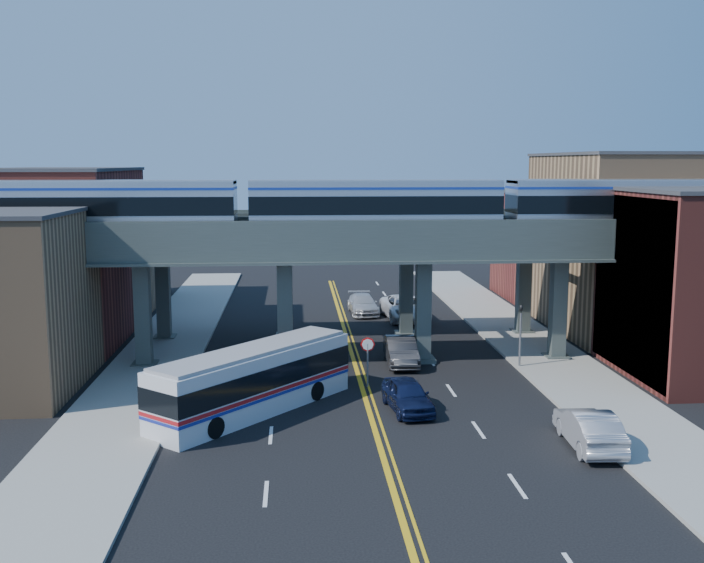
{
  "coord_description": "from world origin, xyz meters",
  "views": [
    {
      "loc": [
        -3.39,
        -36.22,
        11.5
      ],
      "look_at": [
        -0.31,
        5.67,
        5.14
      ],
      "focal_mm": 40.0,
      "sensor_mm": 36.0,
      "label": 1
    }
  ],
  "objects_px": {
    "stop_sign": "(368,354)",
    "transit_bus": "(254,381)",
    "car_lane_d": "(363,304)",
    "car_lane_a": "(407,395)",
    "car_parked_curb": "(589,428)",
    "car_lane_b": "(401,351)",
    "traffic_signal": "(521,329)",
    "transit_train": "(375,205)",
    "car_lane_c": "(405,308)"
  },
  "relations": [
    {
      "from": "stop_sign",
      "to": "transit_bus",
      "type": "height_order",
      "value": "transit_bus"
    },
    {
      "from": "car_lane_d",
      "to": "transit_bus",
      "type": "bearing_deg",
      "value": -109.52
    },
    {
      "from": "car_lane_a",
      "to": "car_parked_curb",
      "type": "xyz_separation_m",
      "value": [
        6.7,
        -5.29,
        0.06
      ]
    },
    {
      "from": "car_lane_b",
      "to": "car_lane_d",
      "type": "relative_size",
      "value": 0.94
    },
    {
      "from": "transit_bus",
      "to": "car_lane_b",
      "type": "xyz_separation_m",
      "value": [
        8.01,
        8.19,
        -0.71
      ]
    },
    {
      "from": "traffic_signal",
      "to": "car_lane_d",
      "type": "distance_m",
      "value": 18.53
    },
    {
      "from": "traffic_signal",
      "to": "car_parked_curb",
      "type": "relative_size",
      "value": 0.85
    },
    {
      "from": "stop_sign",
      "to": "traffic_signal",
      "type": "height_order",
      "value": "traffic_signal"
    },
    {
      "from": "transit_train",
      "to": "transit_bus",
      "type": "relative_size",
      "value": 4.33
    },
    {
      "from": "car_lane_b",
      "to": "car_lane_d",
      "type": "xyz_separation_m",
      "value": [
        -0.86,
        15.47,
        -0.05
      ]
    },
    {
      "from": "traffic_signal",
      "to": "car_lane_c",
      "type": "relative_size",
      "value": 0.65
    },
    {
      "from": "car_lane_a",
      "to": "car_lane_d",
      "type": "relative_size",
      "value": 0.86
    },
    {
      "from": "stop_sign",
      "to": "car_lane_a",
      "type": "xyz_separation_m",
      "value": [
        1.5,
        -4.06,
        -1.02
      ]
    },
    {
      "from": "car_lane_a",
      "to": "car_lane_b",
      "type": "height_order",
      "value": "car_lane_b"
    },
    {
      "from": "car_lane_c",
      "to": "car_parked_curb",
      "type": "height_order",
      "value": "car_lane_c"
    },
    {
      "from": "car_lane_d",
      "to": "transit_train",
      "type": "bearing_deg",
      "value": -95.1
    },
    {
      "from": "traffic_signal",
      "to": "car_lane_b",
      "type": "distance_m",
      "value": 6.87
    },
    {
      "from": "car_lane_b",
      "to": "transit_bus",
      "type": "bearing_deg",
      "value": -133.32
    },
    {
      "from": "transit_bus",
      "to": "transit_train",
      "type": "bearing_deg",
      "value": 4.24
    },
    {
      "from": "traffic_signal",
      "to": "car_lane_b",
      "type": "bearing_deg",
      "value": 167.51
    },
    {
      "from": "car_lane_a",
      "to": "car_lane_b",
      "type": "relative_size",
      "value": 0.92
    },
    {
      "from": "car_lane_c",
      "to": "stop_sign",
      "type": "bearing_deg",
      "value": -109.12
    },
    {
      "from": "transit_bus",
      "to": "car_lane_c",
      "type": "relative_size",
      "value": 1.61
    },
    {
      "from": "traffic_signal",
      "to": "transit_bus",
      "type": "relative_size",
      "value": 0.4
    },
    {
      "from": "transit_train",
      "to": "stop_sign",
      "type": "height_order",
      "value": "transit_train"
    },
    {
      "from": "stop_sign",
      "to": "transit_bus",
      "type": "xyz_separation_m",
      "value": [
        -5.66,
        -3.74,
        -0.27
      ]
    },
    {
      "from": "transit_train",
      "to": "car_lane_d",
      "type": "xyz_separation_m",
      "value": [
        0.63,
        14.92,
        -8.4
      ]
    },
    {
      "from": "car_lane_a",
      "to": "stop_sign",
      "type": "bearing_deg",
      "value": 102.6
    },
    {
      "from": "transit_train",
      "to": "transit_bus",
      "type": "xyz_separation_m",
      "value": [
        -6.53,
        -8.74,
        -7.64
      ]
    },
    {
      "from": "transit_train",
      "to": "car_lane_c",
      "type": "xyz_separation_m",
      "value": [
        3.57,
        12.44,
        -8.26
      ]
    },
    {
      "from": "car_lane_a",
      "to": "car_parked_curb",
      "type": "relative_size",
      "value": 0.9
    },
    {
      "from": "traffic_signal",
      "to": "car_lane_a",
      "type": "height_order",
      "value": "traffic_signal"
    },
    {
      "from": "transit_bus",
      "to": "car_parked_curb",
      "type": "xyz_separation_m",
      "value": [
        13.86,
        -5.62,
        -0.69
      ]
    },
    {
      "from": "car_lane_c",
      "to": "car_parked_curb",
      "type": "xyz_separation_m",
      "value": [
        3.76,
        -26.8,
        -0.07
      ]
    },
    {
      "from": "car_lane_b",
      "to": "traffic_signal",
      "type": "bearing_deg",
      "value": -11.43
    },
    {
      "from": "traffic_signal",
      "to": "transit_bus",
      "type": "bearing_deg",
      "value": -155.16
    },
    {
      "from": "traffic_signal",
      "to": "car_parked_curb",
      "type": "xyz_separation_m",
      "value": [
        -0.7,
        -12.35,
        -1.5
      ]
    },
    {
      "from": "car_lane_a",
      "to": "car_lane_d",
      "type": "distance_m",
      "value": 23.98
    },
    {
      "from": "stop_sign",
      "to": "car_lane_a",
      "type": "relative_size",
      "value": 0.6
    },
    {
      "from": "car_parked_curb",
      "to": "transit_bus",
      "type": "bearing_deg",
      "value": -19.05
    },
    {
      "from": "transit_train",
      "to": "transit_bus",
      "type": "height_order",
      "value": "transit_train"
    },
    {
      "from": "car_lane_c",
      "to": "transit_train",
      "type": "bearing_deg",
      "value": -110.84
    },
    {
      "from": "stop_sign",
      "to": "car_lane_a",
      "type": "distance_m",
      "value": 4.45
    },
    {
      "from": "transit_train",
      "to": "car_lane_d",
      "type": "height_order",
      "value": "transit_train"
    },
    {
      "from": "traffic_signal",
      "to": "transit_train",
      "type": "bearing_deg",
      "value": 166.01
    },
    {
      "from": "transit_bus",
      "to": "car_lane_c",
      "type": "height_order",
      "value": "transit_bus"
    },
    {
      "from": "car_lane_a",
      "to": "car_lane_d",
      "type": "xyz_separation_m",
      "value": [
        -0.0,
        23.98,
        -0.01
      ]
    },
    {
      "from": "car_lane_c",
      "to": "traffic_signal",
      "type": "bearing_deg",
      "value": -77.67
    },
    {
      "from": "stop_sign",
      "to": "car_lane_d",
      "type": "distance_m",
      "value": 20.0
    },
    {
      "from": "car_lane_a",
      "to": "car_lane_d",
      "type": "bearing_deg",
      "value": 82.34
    }
  ]
}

